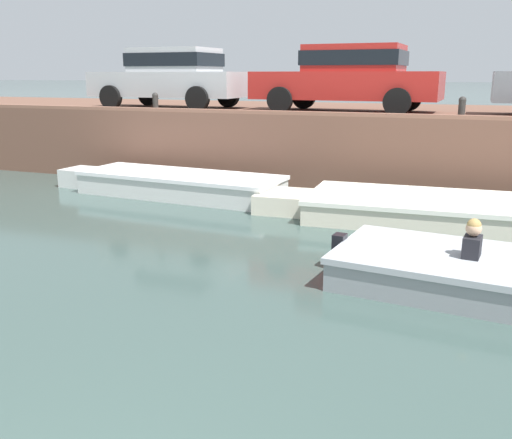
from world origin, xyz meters
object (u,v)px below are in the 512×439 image
(boat_moored_west_white, at_px, (172,184))
(boat_moored_central_cream, at_px, (446,211))
(mooring_bollard_west, at_px, (155,101))
(car_left_inner_red, at_px, (350,76))
(mooring_bollard_mid, at_px, (462,107))
(car_leftmost_silver, at_px, (172,75))

(boat_moored_west_white, relative_size, boat_moored_central_cream, 0.84)
(boat_moored_west_white, distance_m, boat_moored_central_cream, 5.84)
(mooring_bollard_west, bearing_deg, boat_moored_west_white, -51.29)
(boat_moored_central_cream, relative_size, mooring_bollard_west, 14.78)
(car_left_inner_red, distance_m, mooring_bollard_west, 4.75)
(mooring_bollard_mid, bearing_deg, boat_moored_central_cream, -92.14)
(mooring_bollard_west, bearing_deg, boat_moored_central_cream, -15.64)
(mooring_bollard_west, xyz_separation_m, mooring_bollard_mid, (7.14, 0.00, 0.00))
(car_leftmost_silver, xyz_separation_m, mooring_bollard_mid, (7.33, -1.25, -0.61))
(boat_moored_west_white, relative_size, car_left_inner_red, 1.26)
(boat_moored_central_cream, distance_m, car_left_inner_red, 4.72)
(car_leftmost_silver, bearing_deg, mooring_bollard_mid, -9.66)
(car_left_inner_red, relative_size, mooring_bollard_mid, 9.87)
(boat_moored_central_cream, xyz_separation_m, car_leftmost_silver, (-7.26, 3.23, 2.35))
(boat_moored_west_white, xyz_separation_m, mooring_bollard_mid, (5.90, 1.55, 1.72))
(boat_moored_west_white, relative_size, mooring_bollard_west, 12.40)
(boat_moored_west_white, height_order, mooring_bollard_mid, mooring_bollard_mid)
(boat_moored_west_white, height_order, boat_moored_central_cream, boat_moored_west_white)
(boat_moored_central_cream, relative_size, car_leftmost_silver, 1.57)
(boat_moored_central_cream, xyz_separation_m, mooring_bollard_west, (-7.06, 1.98, 1.74))
(boat_moored_west_white, bearing_deg, car_left_inner_red, 40.20)
(car_left_inner_red, xyz_separation_m, mooring_bollard_mid, (2.59, -1.25, -0.61))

